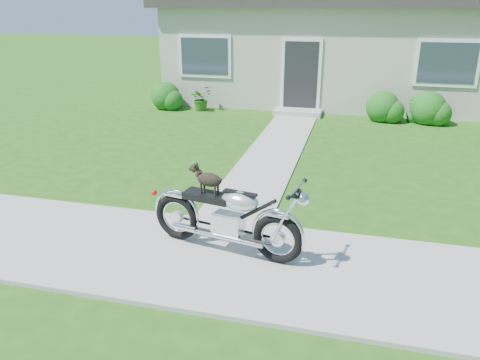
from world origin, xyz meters
name	(u,v)px	position (x,y,z in m)	size (l,w,h in m)	color
ground	(323,273)	(0.00, 0.00, 0.00)	(80.00, 80.00, 0.00)	#235114
sidewalk	(323,272)	(0.00, 0.00, 0.02)	(24.00, 2.20, 0.04)	#9E9B93
walkway	(276,149)	(-1.50, 5.00, 0.01)	(1.20, 8.00, 0.03)	#9E9B93
house	(358,34)	(0.00, 11.99, 2.16)	(12.60, 7.03, 4.50)	beige
shrub_row	(400,107)	(1.38, 8.50, 0.42)	(11.61, 1.12, 1.12)	#1B5A17
potted_plant_left	(201,98)	(-4.51, 8.55, 0.38)	(0.68, 0.59, 0.76)	#265D18
potted_plant_right	(414,110)	(1.75, 8.55, 0.35)	(0.40, 0.40, 0.71)	#1D6B21
motorcycle_with_dog	(228,216)	(-1.28, 0.19, 0.55)	(2.21, 0.75, 1.16)	black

